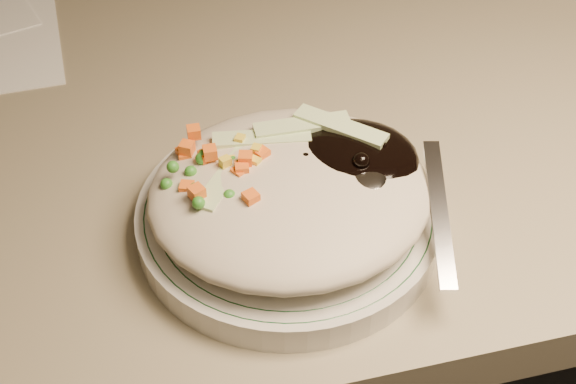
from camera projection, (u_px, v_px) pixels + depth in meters
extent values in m
cube|color=gray|center=(287.00, 70.00, 0.75)|extent=(1.40, 0.70, 0.04)
cylinder|color=beige|center=(288.00, 219.00, 0.56)|extent=(0.21, 0.21, 0.02)
torus|color=#144723|center=(288.00, 209.00, 0.55)|extent=(0.20, 0.20, 0.00)
torus|color=#144723|center=(288.00, 209.00, 0.55)|extent=(0.18, 0.18, 0.00)
ellipsoid|color=#ADA28C|center=(290.00, 192.00, 0.54)|extent=(0.19, 0.18, 0.04)
ellipsoid|color=black|center=(348.00, 162.00, 0.55)|extent=(0.10, 0.09, 0.03)
ellipsoid|color=orange|center=(218.00, 182.00, 0.54)|extent=(0.08, 0.08, 0.02)
sphere|color=black|center=(305.00, 160.00, 0.54)|extent=(0.01, 0.01, 0.01)
sphere|color=black|center=(344.00, 148.00, 0.55)|extent=(0.01, 0.01, 0.01)
sphere|color=black|center=(379.00, 145.00, 0.55)|extent=(0.01, 0.01, 0.01)
sphere|color=black|center=(363.00, 141.00, 0.56)|extent=(0.01, 0.01, 0.01)
sphere|color=black|center=(361.00, 161.00, 0.53)|extent=(0.01, 0.01, 0.01)
sphere|color=black|center=(343.00, 155.00, 0.55)|extent=(0.01, 0.01, 0.01)
sphere|color=black|center=(354.00, 143.00, 0.56)|extent=(0.01, 0.01, 0.01)
cube|color=orange|center=(210.00, 152.00, 0.53)|extent=(0.01, 0.01, 0.01)
cube|color=orange|center=(240.00, 182.00, 0.53)|extent=(0.01, 0.01, 0.01)
cube|color=orange|center=(187.00, 148.00, 0.54)|extent=(0.01, 0.01, 0.01)
cube|color=orange|center=(245.00, 159.00, 0.53)|extent=(0.01, 0.01, 0.01)
cube|color=orange|center=(242.00, 169.00, 0.53)|extent=(0.01, 0.01, 0.01)
cube|color=orange|center=(184.00, 153.00, 0.55)|extent=(0.01, 0.01, 0.01)
cube|color=orange|center=(206.00, 156.00, 0.54)|extent=(0.01, 0.01, 0.01)
cube|color=orange|center=(240.00, 174.00, 0.53)|extent=(0.01, 0.01, 0.01)
cube|color=orange|center=(262.00, 155.00, 0.54)|extent=(0.01, 0.01, 0.01)
cube|color=orange|center=(194.00, 132.00, 0.55)|extent=(0.01, 0.01, 0.01)
cube|color=orange|center=(197.00, 192.00, 0.51)|extent=(0.01, 0.01, 0.01)
cube|color=orange|center=(251.00, 198.00, 0.51)|extent=(0.01, 0.01, 0.01)
cube|color=orange|center=(187.00, 189.00, 0.52)|extent=(0.01, 0.01, 0.01)
cube|color=orange|center=(186.00, 157.00, 0.55)|extent=(0.01, 0.01, 0.01)
sphere|color=#388C28|center=(239.00, 166.00, 0.54)|extent=(0.01, 0.01, 0.01)
sphere|color=#388C28|center=(199.00, 203.00, 0.50)|extent=(0.01, 0.01, 0.01)
sphere|color=#388C28|center=(191.00, 172.00, 0.53)|extent=(0.01, 0.01, 0.01)
sphere|color=#388C28|center=(173.00, 167.00, 0.52)|extent=(0.01, 0.01, 0.01)
sphere|color=#388C28|center=(233.00, 162.00, 0.54)|extent=(0.01, 0.01, 0.01)
sphere|color=#388C28|center=(253.00, 196.00, 0.52)|extent=(0.01, 0.01, 0.01)
sphere|color=#388C28|center=(218.00, 177.00, 0.53)|extent=(0.01, 0.01, 0.01)
sphere|color=#388C28|center=(213.00, 198.00, 0.52)|extent=(0.01, 0.01, 0.01)
sphere|color=#388C28|center=(167.00, 184.00, 0.53)|extent=(0.01, 0.01, 0.01)
sphere|color=#388C28|center=(204.00, 155.00, 0.54)|extent=(0.01, 0.01, 0.01)
sphere|color=#388C28|center=(201.00, 158.00, 0.54)|extent=(0.01, 0.01, 0.01)
sphere|color=#388C28|center=(196.00, 189.00, 0.52)|extent=(0.01, 0.01, 0.01)
sphere|color=#388C28|center=(229.00, 196.00, 0.51)|extent=(0.01, 0.01, 0.01)
sphere|color=#388C28|center=(262.00, 143.00, 0.56)|extent=(0.01, 0.01, 0.01)
cube|color=yellow|center=(231.00, 162.00, 0.54)|extent=(0.01, 0.01, 0.01)
cube|color=yellow|center=(255.00, 163.00, 0.53)|extent=(0.01, 0.01, 0.01)
cube|color=yellow|center=(215.00, 162.00, 0.54)|extent=(0.01, 0.01, 0.01)
cube|color=yellow|center=(225.00, 162.00, 0.53)|extent=(0.01, 0.01, 0.01)
cube|color=yellow|center=(219.00, 179.00, 0.53)|extent=(0.01, 0.01, 0.01)
cube|color=yellow|center=(256.00, 150.00, 0.54)|extent=(0.01, 0.01, 0.01)
cube|color=yellow|center=(240.00, 140.00, 0.55)|extent=(0.01, 0.01, 0.01)
cube|color=yellow|center=(233.00, 178.00, 0.53)|extent=(0.01, 0.01, 0.01)
cube|color=#B2D18C|center=(262.00, 138.00, 0.55)|extent=(0.07, 0.03, 0.00)
cube|color=#B2D18C|center=(302.00, 125.00, 0.56)|extent=(0.07, 0.02, 0.00)
cube|color=#B2D18C|center=(227.00, 176.00, 0.53)|extent=(0.05, 0.06, 0.00)
cube|color=#B2D18C|center=(341.00, 126.00, 0.56)|extent=(0.06, 0.06, 0.00)
ellipsoid|color=silver|center=(362.00, 174.00, 0.53)|extent=(0.04, 0.05, 0.01)
cube|color=silver|center=(439.00, 212.00, 0.52)|extent=(0.04, 0.11, 0.03)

